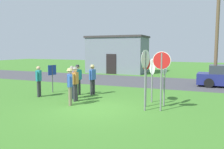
{
  "coord_description": "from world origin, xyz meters",
  "views": [
    {
      "loc": [
        4.66,
        -9.06,
        2.64
      ],
      "look_at": [
        -0.0,
        2.18,
        1.3
      ],
      "focal_mm": 37.58,
      "sensor_mm": 36.0,
      "label": 1
    }
  ],
  "objects_px": {
    "person_with_sunhat": "(75,82)",
    "utility_pole": "(218,21)",
    "stop_sign_leaning_left": "(152,73)",
    "person_in_teal": "(92,78)",
    "stop_sign_nearest": "(164,72)",
    "stop_sign_far_back": "(161,71)",
    "info_panel_leftmost": "(52,74)",
    "stop_sign_low_front": "(146,74)",
    "person_near_signs": "(70,84)",
    "person_in_dark_shirt": "(39,80)",
    "person_in_blue": "(72,80)",
    "person_on_left": "(77,77)",
    "stop_sign_rear_left": "(145,69)"
  },
  "relations": [
    {
      "from": "utility_pole",
      "to": "stop_sign_far_back",
      "type": "xyz_separation_m",
      "value": [
        -2.27,
        -8.82,
        -2.86
      ]
    },
    {
      "from": "stop_sign_far_back",
      "to": "stop_sign_rear_left",
      "type": "relative_size",
      "value": 0.97
    },
    {
      "from": "stop_sign_nearest",
      "to": "person_on_left",
      "type": "bearing_deg",
      "value": 171.84
    },
    {
      "from": "person_in_teal",
      "to": "person_on_left",
      "type": "xyz_separation_m",
      "value": [
        -0.76,
        -0.4,
        0.03
      ]
    },
    {
      "from": "stop_sign_low_front",
      "to": "stop_sign_far_back",
      "type": "xyz_separation_m",
      "value": [
        0.78,
        -0.5,
        0.21
      ]
    },
    {
      "from": "person_in_blue",
      "to": "utility_pole",
      "type": "bearing_deg",
      "value": 48.87
    },
    {
      "from": "person_with_sunhat",
      "to": "person_in_dark_shirt",
      "type": "xyz_separation_m",
      "value": [
        -2.45,
        0.19,
        -0.03
      ]
    },
    {
      "from": "utility_pole",
      "to": "info_panel_leftmost",
      "type": "distance_m",
      "value": 12.06
    },
    {
      "from": "stop_sign_nearest",
      "to": "info_panel_leftmost",
      "type": "bearing_deg",
      "value": 173.05
    },
    {
      "from": "utility_pole",
      "to": "person_in_dark_shirt",
      "type": "height_order",
      "value": "utility_pole"
    },
    {
      "from": "stop_sign_nearest",
      "to": "person_on_left",
      "type": "xyz_separation_m",
      "value": [
        -5.05,
        0.72,
        -0.55
      ]
    },
    {
      "from": "person_in_teal",
      "to": "stop_sign_leaning_left",
      "type": "bearing_deg",
      "value": -9.51
    },
    {
      "from": "utility_pole",
      "to": "person_on_left",
      "type": "bearing_deg",
      "value": -135.87
    },
    {
      "from": "stop_sign_nearest",
      "to": "person_near_signs",
      "type": "distance_m",
      "value": 4.41
    },
    {
      "from": "stop_sign_nearest",
      "to": "stop_sign_rear_left",
      "type": "height_order",
      "value": "stop_sign_rear_left"
    },
    {
      "from": "stop_sign_far_back",
      "to": "info_panel_leftmost",
      "type": "distance_m",
      "value": 7.17
    },
    {
      "from": "person_in_blue",
      "to": "person_near_signs",
      "type": "height_order",
      "value": "same"
    },
    {
      "from": "stop_sign_nearest",
      "to": "stop_sign_far_back",
      "type": "relative_size",
      "value": 0.89
    },
    {
      "from": "person_in_blue",
      "to": "stop_sign_nearest",
      "type": "bearing_deg",
      "value": 3.09
    },
    {
      "from": "person_near_signs",
      "to": "stop_sign_nearest",
      "type": "bearing_deg",
      "value": 20.76
    },
    {
      "from": "person_in_blue",
      "to": "stop_sign_leaning_left",
      "type": "bearing_deg",
      "value": 10.74
    },
    {
      "from": "stop_sign_leaning_left",
      "to": "person_in_dark_shirt",
      "type": "relative_size",
      "value": 1.28
    },
    {
      "from": "stop_sign_nearest",
      "to": "person_in_dark_shirt",
      "type": "bearing_deg",
      "value": -175.53
    },
    {
      "from": "stop_sign_leaning_left",
      "to": "person_in_teal",
      "type": "height_order",
      "value": "stop_sign_leaning_left"
    },
    {
      "from": "stop_sign_low_front",
      "to": "person_in_teal",
      "type": "distance_m",
      "value": 3.92
    },
    {
      "from": "stop_sign_rear_left",
      "to": "info_panel_leftmost",
      "type": "relative_size",
      "value": 1.56
    },
    {
      "from": "utility_pole",
      "to": "stop_sign_leaning_left",
      "type": "distance_m",
      "value": 8.52
    },
    {
      "from": "stop_sign_far_back",
      "to": "stop_sign_rear_left",
      "type": "distance_m",
      "value": 0.67
    },
    {
      "from": "info_panel_leftmost",
      "to": "person_in_dark_shirt",
      "type": "bearing_deg",
      "value": -85.09
    },
    {
      "from": "stop_sign_nearest",
      "to": "stop_sign_leaning_left",
      "type": "distance_m",
      "value": 0.86
    },
    {
      "from": "utility_pole",
      "to": "person_in_dark_shirt",
      "type": "distance_m",
      "value": 12.87
    },
    {
      "from": "stop_sign_low_front",
      "to": "person_with_sunhat",
      "type": "relative_size",
      "value": 1.32
    },
    {
      "from": "stop_sign_nearest",
      "to": "person_with_sunhat",
      "type": "bearing_deg",
      "value": -170.6
    },
    {
      "from": "person_in_teal",
      "to": "utility_pole",
      "type": "bearing_deg",
      "value": 45.61
    },
    {
      "from": "stop_sign_far_back",
      "to": "person_near_signs",
      "type": "relative_size",
      "value": 1.46
    },
    {
      "from": "person_in_teal",
      "to": "info_panel_leftmost",
      "type": "distance_m",
      "value": 2.61
    },
    {
      "from": "stop_sign_low_front",
      "to": "stop_sign_rear_left",
      "type": "bearing_deg",
      "value": -78.69
    },
    {
      "from": "utility_pole",
      "to": "stop_sign_far_back",
      "type": "height_order",
      "value": "utility_pole"
    },
    {
      "from": "stop_sign_rear_left",
      "to": "person_near_signs",
      "type": "height_order",
      "value": "stop_sign_rear_left"
    },
    {
      "from": "info_panel_leftmost",
      "to": "person_near_signs",
      "type": "bearing_deg",
      "value": -40.61
    },
    {
      "from": "info_panel_leftmost",
      "to": "utility_pole",
      "type": "bearing_deg",
      "value": 37.4
    },
    {
      "from": "person_in_teal",
      "to": "person_in_dark_shirt",
      "type": "xyz_separation_m",
      "value": [
        -2.47,
        -1.65,
        -0.03
      ]
    },
    {
      "from": "stop_sign_low_front",
      "to": "stop_sign_rear_left",
      "type": "height_order",
      "value": "stop_sign_rear_left"
    },
    {
      "from": "person_near_signs",
      "to": "info_panel_leftmost",
      "type": "height_order",
      "value": "person_near_signs"
    },
    {
      "from": "info_panel_leftmost",
      "to": "person_in_teal",
      "type": "bearing_deg",
      "value": 6.25
    },
    {
      "from": "stop_sign_low_front",
      "to": "person_in_dark_shirt",
      "type": "relative_size",
      "value": 1.36
    },
    {
      "from": "utility_pole",
      "to": "stop_sign_far_back",
      "type": "bearing_deg",
      "value": -104.43
    },
    {
      "from": "stop_sign_leaning_left",
      "to": "info_panel_leftmost",
      "type": "xyz_separation_m",
      "value": [
        -6.19,
        0.32,
        -0.34
      ]
    },
    {
      "from": "person_with_sunhat",
      "to": "utility_pole",
      "type": "bearing_deg",
      "value": 52.34
    },
    {
      "from": "stop_sign_far_back",
      "to": "person_in_blue",
      "type": "bearing_deg",
      "value": 171.65
    }
  ]
}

